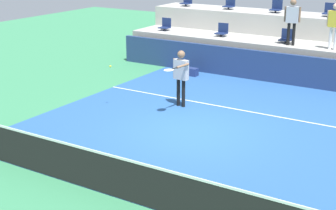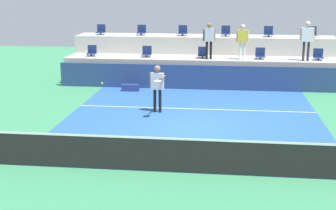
% 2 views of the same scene
% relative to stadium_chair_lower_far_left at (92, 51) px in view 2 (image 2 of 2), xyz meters
% --- Properties ---
extents(ground_plane, '(40.00, 40.00, 0.00)m').
position_rel_stadium_chair_lower_far_left_xyz_m(ground_plane, '(5.35, -7.23, -1.46)').
color(ground_plane, '#388456').
extents(court_inner_paint, '(9.00, 10.00, 0.01)m').
position_rel_stadium_chair_lower_far_left_xyz_m(court_inner_paint, '(5.35, -6.23, -1.46)').
color(court_inner_paint, '#285693').
rests_on(court_inner_paint, ground_plane).
extents(court_service_line, '(9.00, 0.06, 0.00)m').
position_rel_stadium_chair_lower_far_left_xyz_m(court_service_line, '(5.35, -4.83, -1.46)').
color(court_service_line, white).
rests_on(court_service_line, ground_plane).
extents(tennis_net, '(10.48, 0.08, 1.07)m').
position_rel_stadium_chair_lower_far_left_xyz_m(tennis_net, '(5.35, -11.23, -0.97)').
color(tennis_net, black).
rests_on(tennis_net, ground_plane).
extents(sponsor_backboard, '(13.00, 0.16, 1.10)m').
position_rel_stadium_chair_lower_far_left_xyz_m(sponsor_backboard, '(5.35, -1.23, -0.91)').
color(sponsor_backboard, navy).
rests_on(sponsor_backboard, ground_plane).
extents(seating_tier_lower, '(13.00, 1.80, 1.25)m').
position_rel_stadium_chair_lower_far_left_xyz_m(seating_tier_lower, '(5.35, 0.07, -0.84)').
color(seating_tier_lower, '#ADAAA3').
rests_on(seating_tier_lower, ground_plane).
extents(seating_tier_upper, '(13.00, 1.80, 2.10)m').
position_rel_stadium_chair_lower_far_left_xyz_m(seating_tier_upper, '(5.35, 1.87, -0.41)').
color(seating_tier_upper, '#ADAAA3').
rests_on(seating_tier_upper, ground_plane).
extents(stadium_chair_lower_far_left, '(0.44, 0.40, 0.52)m').
position_rel_stadium_chair_lower_far_left_xyz_m(stadium_chair_lower_far_left, '(0.00, 0.00, 0.00)').
color(stadium_chair_lower_far_left, '#2D2D33').
rests_on(stadium_chair_lower_far_left, seating_tier_lower).
extents(stadium_chair_lower_left, '(0.44, 0.40, 0.52)m').
position_rel_stadium_chair_lower_far_left_xyz_m(stadium_chair_lower_left, '(2.70, 0.00, 0.00)').
color(stadium_chair_lower_left, '#2D2D33').
rests_on(stadium_chair_lower_left, seating_tier_lower).
extents(stadium_chair_lower_center, '(0.44, 0.40, 0.52)m').
position_rel_stadium_chair_lower_far_left_xyz_m(stadium_chair_lower_center, '(5.38, 0.00, 0.00)').
color(stadium_chair_lower_center, '#2D2D33').
rests_on(stadium_chair_lower_center, seating_tier_lower).
extents(stadium_chair_lower_right, '(0.44, 0.40, 0.52)m').
position_rel_stadium_chair_lower_far_left_xyz_m(stadium_chair_lower_right, '(8.05, 0.00, 0.00)').
color(stadium_chair_lower_right, '#2D2D33').
rests_on(stadium_chair_lower_right, seating_tier_lower).
extents(stadium_chair_lower_far_right, '(0.44, 0.40, 0.52)m').
position_rel_stadium_chair_lower_far_left_xyz_m(stadium_chair_lower_far_right, '(10.68, 0.00, 0.00)').
color(stadium_chair_lower_far_right, '#2D2D33').
rests_on(stadium_chair_lower_far_right, seating_tier_lower).
extents(stadium_chair_upper_far_left, '(0.44, 0.40, 0.52)m').
position_rel_stadium_chair_lower_far_left_xyz_m(stadium_chair_upper_far_left, '(0.02, 1.80, 0.85)').
color(stadium_chair_upper_far_left, '#2D2D33').
rests_on(stadium_chair_upper_far_left, seating_tier_upper).
extents(stadium_chair_upper_left, '(0.44, 0.40, 0.52)m').
position_rel_stadium_chair_lower_far_left_xyz_m(stadium_chair_upper_left, '(2.14, 1.80, 0.85)').
color(stadium_chair_upper_left, '#2D2D33').
rests_on(stadium_chair_upper_left, seating_tier_upper).
extents(stadium_chair_upper_mid_left, '(0.44, 0.40, 0.52)m').
position_rel_stadium_chair_lower_far_left_xyz_m(stadium_chair_upper_mid_left, '(4.26, 1.80, 0.85)').
color(stadium_chair_upper_mid_left, '#2D2D33').
rests_on(stadium_chair_upper_mid_left, seating_tier_upper).
extents(stadium_chair_upper_mid_right, '(0.44, 0.40, 0.52)m').
position_rel_stadium_chair_lower_far_left_xyz_m(stadium_chair_upper_mid_right, '(6.43, 1.80, 0.85)').
color(stadium_chair_upper_mid_right, '#2D2D33').
rests_on(stadium_chair_upper_mid_right, seating_tier_upper).
extents(stadium_chair_upper_right, '(0.44, 0.40, 0.52)m').
position_rel_stadium_chair_lower_far_left_xyz_m(stadium_chair_upper_right, '(8.53, 1.80, 0.85)').
color(stadium_chair_upper_right, '#2D2D33').
rests_on(stadium_chair_upper_right, seating_tier_upper).
extents(stadium_chair_upper_far_right, '(0.44, 0.40, 0.52)m').
position_rel_stadium_chair_lower_far_left_xyz_m(stadium_chair_upper_far_right, '(10.64, 1.80, 0.85)').
color(stadium_chair_upper_far_right, '#2D2D33').
rests_on(stadium_chair_upper_far_right, seating_tier_upper).
extents(tennis_player, '(0.61, 1.26, 1.76)m').
position_rel_stadium_chair_lower_far_left_xyz_m(tennis_player, '(3.99, -5.48, -0.38)').
color(tennis_player, black).
rests_on(tennis_player, ground_plane).
extents(spectator_in_grey, '(0.59, 0.28, 1.68)m').
position_rel_stadium_chair_lower_far_left_xyz_m(spectator_in_grey, '(5.67, -0.38, 0.79)').
color(spectator_in_grey, black).
rests_on(spectator_in_grey, seating_tier_lower).
extents(spectator_leaning_on_rail, '(0.58, 0.23, 1.62)m').
position_rel_stadium_chair_lower_far_left_xyz_m(spectator_leaning_on_rail, '(7.19, -0.38, 0.75)').
color(spectator_leaning_on_rail, white).
rests_on(spectator_leaning_on_rail, seating_tier_lower).
extents(spectator_in_white, '(0.62, 0.26, 1.79)m').
position_rel_stadium_chair_lower_far_left_xyz_m(spectator_in_white, '(10.05, -0.38, 0.88)').
color(spectator_in_white, '#2D2D33').
rests_on(spectator_in_white, seating_tier_lower).
extents(tennis_ball, '(0.07, 0.07, 0.07)m').
position_rel_stadium_chair_lower_far_left_xyz_m(tennis_ball, '(2.23, -6.68, -0.16)').
color(tennis_ball, '#CCE033').
extents(equipment_bag, '(0.76, 0.28, 0.30)m').
position_rel_stadium_chair_lower_far_left_xyz_m(equipment_bag, '(2.28, -1.98, -1.31)').
color(equipment_bag, navy).
rests_on(equipment_bag, ground_plane).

